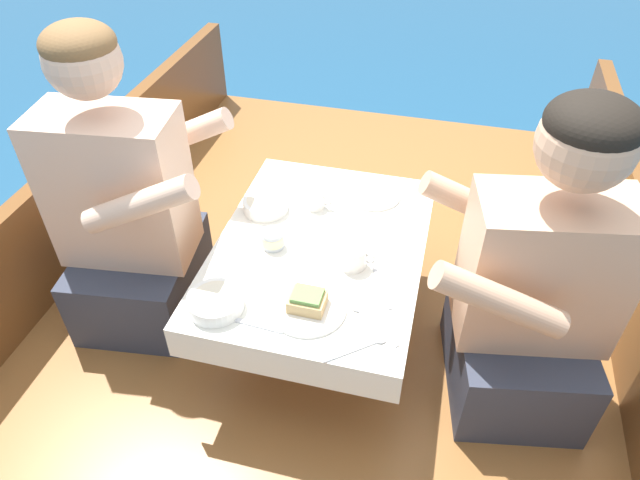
# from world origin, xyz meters

# --- Properties ---
(ground_plane) EXTENTS (60.00, 60.00, 0.00)m
(ground_plane) POSITION_xyz_m (0.00, 0.00, 0.00)
(ground_plane) COLOR navy
(boat_deck) EXTENTS (2.01, 2.84, 0.32)m
(boat_deck) POSITION_xyz_m (0.00, 0.00, 0.16)
(boat_deck) COLOR brown
(boat_deck) RESTS_ON ground_plane
(gunwale_port) EXTENTS (0.06, 2.84, 0.41)m
(gunwale_port) POSITION_xyz_m (-0.98, 0.00, 0.53)
(gunwale_port) COLOR brown
(gunwale_port) RESTS_ON boat_deck
(cockpit_table) EXTENTS (0.61, 0.84, 0.37)m
(cockpit_table) POSITION_xyz_m (0.00, -0.14, 0.65)
(cockpit_table) COLOR #B2B2B7
(cockpit_table) RESTS_ON boat_deck
(person_port) EXTENTS (0.56, 0.49, 1.00)m
(person_port) POSITION_xyz_m (-0.61, -0.19, 0.72)
(person_port) COLOR #333847
(person_port) RESTS_ON boat_deck
(person_starboard) EXTENTS (0.57, 0.52, 0.96)m
(person_starboard) POSITION_xyz_m (0.61, -0.22, 0.72)
(person_starboard) COLOR #333847
(person_starboard) RESTS_ON boat_deck
(plate_sandwich) EXTENTS (0.21, 0.21, 0.01)m
(plate_sandwich) POSITION_xyz_m (0.03, -0.40, 0.70)
(plate_sandwich) COLOR white
(plate_sandwich) RESTS_ON cockpit_table
(plate_bread) EXTENTS (0.18, 0.18, 0.01)m
(plate_bread) POSITION_xyz_m (0.11, 0.15, 0.70)
(plate_bread) COLOR white
(plate_bread) RESTS_ON cockpit_table
(sandwich) EXTENTS (0.10, 0.08, 0.05)m
(sandwich) POSITION_xyz_m (0.03, -0.40, 0.72)
(sandwich) COLOR tan
(sandwich) RESTS_ON plate_sandwich
(bowl_port_near) EXTENTS (0.14, 0.14, 0.04)m
(bowl_port_near) POSITION_xyz_m (-0.21, -0.02, 0.71)
(bowl_port_near) COLOR white
(bowl_port_near) RESTS_ON cockpit_table
(bowl_starboard_near) EXTENTS (0.15, 0.15, 0.04)m
(bowl_starboard_near) POSITION_xyz_m (-0.20, -0.46, 0.71)
(bowl_starboard_near) COLOR white
(bowl_starboard_near) RESTS_ON cockpit_table
(coffee_cup_port) EXTENTS (0.11, 0.08, 0.07)m
(coffee_cup_port) POSITION_xyz_m (0.11, -0.21, 0.72)
(coffee_cup_port) COLOR white
(coffee_cup_port) RESTS_ON cockpit_table
(coffee_cup_starboard) EXTENTS (0.09, 0.06, 0.05)m
(coffee_cup_starboard) POSITION_xyz_m (-0.06, 0.04, 0.72)
(coffee_cup_starboard) COLOR white
(coffee_cup_starboard) RESTS_ON cockpit_table
(tin_can) EXTENTS (0.07, 0.07, 0.05)m
(tin_can) POSITION_xyz_m (-0.13, -0.18, 0.72)
(tin_can) COLOR silver
(tin_can) RESTS_ON cockpit_table
(utensil_knife_starboard) EXTENTS (0.05, 0.17, 0.00)m
(utensil_knife_starboard) POSITION_xyz_m (-0.09, -0.35, 0.69)
(utensil_knife_starboard) COLOR silver
(utensil_knife_starboard) RESTS_ON cockpit_table
(utensil_spoon_center) EXTENTS (0.14, 0.12, 0.01)m
(utensil_spoon_center) POSITION_xyz_m (0.20, -0.49, 0.69)
(utensil_spoon_center) COLOR silver
(utensil_spoon_center) RESTS_ON cockpit_table
(utensil_spoon_port) EXTENTS (0.14, 0.12, 0.01)m
(utensil_spoon_port) POSITION_xyz_m (0.19, -0.40, 0.69)
(utensil_spoon_port) COLOR silver
(utensil_spoon_port) RESTS_ON cockpit_table
(utensil_fork_port) EXTENTS (0.17, 0.03, 0.00)m
(utensil_fork_port) POSITION_xyz_m (-0.11, -0.49, 0.69)
(utensil_fork_port) COLOR silver
(utensil_fork_port) RESTS_ON cockpit_table
(utensil_knife_port) EXTENTS (0.08, 0.16, 0.00)m
(utensil_knife_port) POSITION_xyz_m (0.21, -0.27, 0.69)
(utensil_knife_port) COLOR silver
(utensil_knife_port) RESTS_ON cockpit_table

